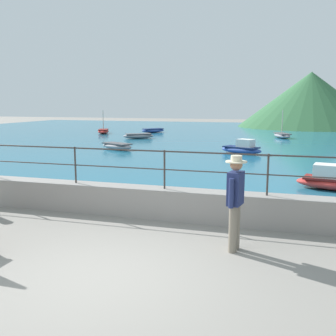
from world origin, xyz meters
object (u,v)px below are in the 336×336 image
Objects in this scene: boat_6 at (117,146)px; boat_0 at (138,136)px; boat_5 at (282,135)px; boat_1 at (242,148)px; boat_7 at (334,181)px; boat_4 at (103,131)px; boat_2 at (153,130)px; person_walking at (235,198)px.

boat_0 is at bearing 100.80° from boat_6.
boat_5 is at bearing 18.70° from boat_0.
boat_6 is (-6.99, -0.16, -0.07)m from boat_1.
boat_1 is 1.01× the size of boat_7.
boat_0 is at bearing 129.46° from boat_7.
boat_6 is at bearing -60.35° from boat_4.
boat_1 is at bearing -53.74° from boat_2.
boat_6 is 1.01× the size of boat_7.
person_walking reaches higher than boat_0.
boat_1 is 15.42m from boat_2.
boat_4 is 1.01× the size of boat_6.
boat_7 is (10.55, -7.62, 0.07)m from boat_6.
boat_1 is 1.05× the size of boat_2.
person_walking is 23.51m from boat_5.
boat_1 is 1.00× the size of boat_4.
person_walking is 27.85m from boat_2.
boat_4 reaches higher than person_walking.
person_walking is 0.72× the size of boat_0.
boat_5 is at bearing 48.78° from boat_6.
person_walking is at bearing -91.81° from boat_5.
boat_7 reaches higher than boat_2.
person_walking is 0.71× the size of boat_6.
person_walking reaches higher than boat_1.
boat_4 is at bearing 119.65° from boat_6.
boat_0 is at bearing -38.25° from boat_4.
boat_2 is 0.95× the size of boat_4.
boat_6 is (5.93, -10.42, -0.01)m from boat_4.
boat_0 is 1.03× the size of boat_2.
boat_4 reaches higher than boat_1.
person_walking is 0.71× the size of boat_4.
person_walking is 22.17m from boat_0.
boat_2 is at bearing 167.96° from boat_5.
boat_1 is at bearing -38.43° from boat_4.
person_walking is at bearing -68.19° from boat_2.
boat_5 reaches higher than boat_4.
boat_4 reaches higher than boat_7.
boat_2 is at bearing 122.09° from boat_7.
boat_4 is at bearing 132.41° from boat_7.
boat_4 is at bearing -150.25° from boat_2.
boat_2 is 0.95× the size of boat_5.
boat_5 reaches higher than boat_1.
boat_0 is 1.00× the size of boat_7.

